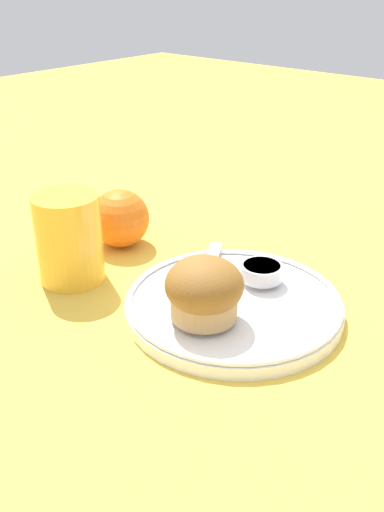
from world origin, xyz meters
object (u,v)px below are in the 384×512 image
Objects in this scene: butter_knife at (205,276)px; juice_glass at (69,238)px; orange_fruit at (120,218)px; muffin at (204,290)px.

butter_knife is 1.48× the size of juice_glass.
muffin is at bearing -111.72° from orange_fruit.
butter_knife is at bearing 38.43° from muffin.
juice_glass reaches higher than orange_fruit.
butter_knife is at bearing -61.36° from juice_glass.
juice_glass is at bearing -166.85° from orange_fruit.
orange_fruit is (0.02, 0.17, 0.02)m from butter_knife.
muffin is 0.74× the size of juice_glass.
butter_knife is 0.17m from juice_glass.
orange_fruit is at bearing 13.15° from juice_glass.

